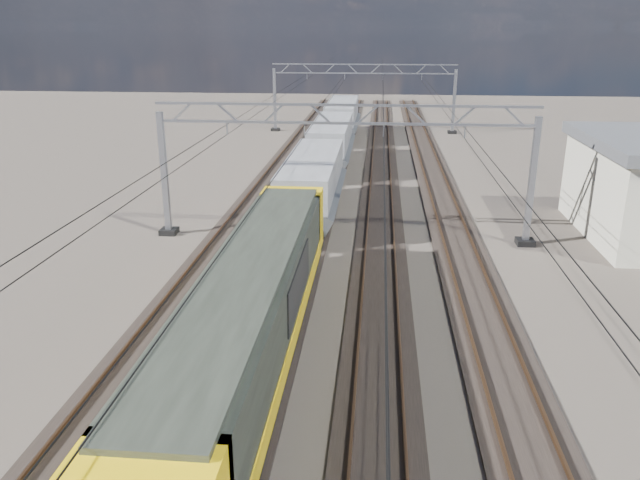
# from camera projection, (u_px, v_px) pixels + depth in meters

# --- Properties ---
(ground) EXTENTS (160.00, 160.00, 0.00)m
(ground) POSITION_uv_depth(u_px,v_px,m) (337.00, 266.00, 29.48)
(ground) COLOR #2C2521
(ground) RESTS_ON ground
(track_outer_west) EXTENTS (2.60, 140.00, 0.30)m
(track_outer_west) POSITION_uv_depth(u_px,v_px,m) (213.00, 261.00, 29.99)
(track_outer_west) COLOR black
(track_outer_west) RESTS_ON ground
(track_loco) EXTENTS (2.60, 140.00, 0.30)m
(track_loco) POSITION_uv_depth(u_px,v_px,m) (295.00, 263.00, 29.63)
(track_loco) COLOR black
(track_loco) RESTS_ON ground
(track_inner_east) EXTENTS (2.60, 140.00, 0.30)m
(track_inner_east) POSITION_uv_depth(u_px,v_px,m) (380.00, 266.00, 29.27)
(track_inner_east) COLOR black
(track_inner_east) RESTS_ON ground
(track_outer_east) EXTENTS (2.60, 140.00, 0.30)m
(track_outer_east) POSITION_uv_depth(u_px,v_px,m) (466.00, 269.00, 28.92)
(track_outer_east) COLOR black
(track_outer_east) RESTS_ON ground
(catenary_gantry_mid) EXTENTS (19.90, 0.90, 7.11)m
(catenary_gantry_mid) POSITION_uv_depth(u_px,v_px,m) (343.00, 167.00, 31.98)
(catenary_gantry_mid) COLOR gray
(catenary_gantry_mid) RESTS_ON ground
(catenary_gantry_far) EXTENTS (19.90, 0.90, 7.11)m
(catenary_gantry_far) POSITION_uv_depth(u_px,v_px,m) (363.00, 95.00, 65.89)
(catenary_gantry_far) COLOR gray
(catenary_gantry_far) RESTS_ON ground
(overhead_wires) EXTENTS (12.03, 140.00, 0.53)m
(overhead_wires) POSITION_uv_depth(u_px,v_px,m) (348.00, 120.00, 35.15)
(overhead_wires) COLOR black
(overhead_wires) RESTS_ON ground
(locomotive) EXTENTS (2.76, 21.10, 3.62)m
(locomotive) POSITION_uv_depth(u_px,v_px,m) (252.00, 311.00, 19.43)
(locomotive) COLOR black
(locomotive) RESTS_ON ground
(hopper_wagon_lead) EXTENTS (3.38, 13.00, 3.25)m
(hopper_wagon_lead) POSITION_uv_depth(u_px,v_px,m) (312.00, 182.00, 36.12)
(hopper_wagon_lead) COLOR black
(hopper_wagon_lead) RESTS_ON ground
(hopper_wagon_mid) EXTENTS (3.38, 13.00, 3.25)m
(hopper_wagon_mid) POSITION_uv_depth(u_px,v_px,m) (331.00, 140.00, 49.50)
(hopper_wagon_mid) COLOR black
(hopper_wagon_mid) RESTS_ON ground
(hopper_wagon_third) EXTENTS (3.38, 13.00, 3.25)m
(hopper_wagon_third) POSITION_uv_depth(u_px,v_px,m) (342.00, 116.00, 62.88)
(hopper_wagon_third) COLOR black
(hopper_wagon_third) RESTS_ON ground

